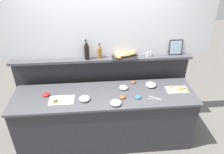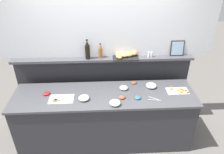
# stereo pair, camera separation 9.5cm
# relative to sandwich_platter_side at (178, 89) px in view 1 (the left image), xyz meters

# --- Properties ---
(ground_plane) EXTENTS (12.00, 12.00, 0.00)m
(ground_plane) POSITION_rel_sandwich_platter_side_xyz_m (-1.13, 0.58, -0.94)
(ground_plane) COLOR slate
(buffet_counter) EXTENTS (2.72, 0.72, 0.93)m
(buffet_counter) POSITION_rel_sandwich_platter_side_xyz_m (-1.13, -0.02, -0.47)
(buffet_counter) COLOR #2D2D33
(buffet_counter) RESTS_ON ground_plane
(back_ledge_unit) EXTENTS (2.88, 0.22, 1.30)m
(back_ledge_unit) POSITION_rel_sandwich_platter_side_xyz_m (-1.13, 0.51, -0.25)
(back_ledge_unit) COLOR #2D2D33
(back_ledge_unit) RESTS_ON ground_plane
(upper_wall_panel) EXTENTS (3.48, 0.08, 1.30)m
(upper_wall_panel) POSITION_rel_sandwich_platter_side_xyz_m (-1.13, 0.54, 1.01)
(upper_wall_panel) COLOR white
(upper_wall_panel) RESTS_ON back_ledge_unit
(sandwich_platter_side) EXTENTS (0.32, 0.18, 0.04)m
(sandwich_platter_side) POSITION_rel_sandwich_platter_side_xyz_m (0.00, 0.00, 0.00)
(sandwich_platter_side) COLOR white
(sandwich_platter_side) RESTS_ON buffet_counter
(sandwich_platter_rear) EXTENTS (0.35, 0.22, 0.04)m
(sandwich_platter_rear) POSITION_rel_sandwich_platter_side_xyz_m (-1.76, -0.12, -0.00)
(sandwich_platter_rear) COLOR white
(sandwich_platter_rear) RESTS_ON buffet_counter
(glass_bowl_large) EXTENTS (0.13, 0.13, 0.05)m
(glass_bowl_large) POSITION_rel_sandwich_platter_side_xyz_m (-0.82, 0.10, 0.01)
(glass_bowl_large) COLOR silver
(glass_bowl_large) RESTS_ON buffet_counter
(glass_bowl_medium) EXTENTS (0.16, 0.16, 0.06)m
(glass_bowl_medium) POSITION_rel_sandwich_platter_side_xyz_m (-0.98, -0.27, 0.02)
(glass_bowl_medium) COLOR silver
(glass_bowl_medium) RESTS_ON buffet_counter
(glass_bowl_small) EXTENTS (0.16, 0.16, 0.06)m
(glass_bowl_small) POSITION_rel_sandwich_platter_side_xyz_m (-1.42, -0.14, 0.02)
(glass_bowl_small) COLOR silver
(glass_bowl_small) RESTS_ON buffet_counter
(glass_bowl_extra) EXTENTS (0.16, 0.16, 0.07)m
(glass_bowl_extra) POSITION_rel_sandwich_platter_side_xyz_m (-0.39, 0.13, 0.02)
(glass_bowl_extra) COLOR silver
(glass_bowl_extra) RESTS_ON buffet_counter
(condiment_bowl_dark) EXTENTS (0.10, 0.10, 0.03)m
(condiment_bowl_dark) POSITION_rel_sandwich_platter_side_xyz_m (-0.87, -0.13, 0.01)
(condiment_bowl_dark) COLOR brown
(condiment_bowl_dark) RESTS_ON buffet_counter
(condiment_bowl_red) EXTENTS (0.11, 0.11, 0.04)m
(condiment_bowl_red) POSITION_rel_sandwich_platter_side_xyz_m (-1.98, 0.03, 0.01)
(condiment_bowl_red) COLOR red
(condiment_bowl_red) RESTS_ON buffet_counter
(condiment_bowl_cream) EXTENTS (0.09, 0.09, 0.03)m
(condiment_bowl_cream) POSITION_rel_sandwich_platter_side_xyz_m (-0.65, -0.15, 0.00)
(condiment_bowl_cream) COLOR teal
(condiment_bowl_cream) RESTS_ON buffet_counter
(condiment_bowl_teal) EXTENTS (0.09, 0.09, 0.03)m
(condiment_bowl_teal) POSITION_rel_sandwich_platter_side_xyz_m (-0.65, 0.26, 0.00)
(condiment_bowl_teal) COLOR brown
(condiment_bowl_teal) RESTS_ON buffet_counter
(serving_tongs) EXTENTS (0.19, 0.11, 0.01)m
(serving_tongs) POSITION_rel_sandwich_platter_side_xyz_m (-0.41, -0.19, -0.01)
(serving_tongs) COLOR #B7BABF
(serving_tongs) RESTS_ON buffet_counter
(wine_bottle_dark) EXTENTS (0.08, 0.08, 0.32)m
(wine_bottle_dark) POSITION_rel_sandwich_platter_side_xyz_m (-1.37, 0.43, 0.51)
(wine_bottle_dark) COLOR black
(wine_bottle_dark) RESTS_ON back_ledge_unit
(vinegar_bottle_amber) EXTENTS (0.06, 0.06, 0.24)m
(vinegar_bottle_amber) POSITION_rel_sandwich_platter_side_xyz_m (-1.17, 0.45, 0.47)
(vinegar_bottle_amber) COLOR #8E5B23
(vinegar_bottle_amber) RESTS_ON back_ledge_unit
(salt_shaker) EXTENTS (0.03, 0.03, 0.09)m
(salt_shaker) POSITION_rel_sandwich_platter_side_xyz_m (-0.40, 0.44, 0.41)
(salt_shaker) COLOR white
(salt_shaker) RESTS_ON back_ledge_unit
(pepper_shaker) EXTENTS (0.03, 0.03, 0.09)m
(pepper_shaker) POSITION_rel_sandwich_platter_side_xyz_m (-0.36, 0.44, 0.41)
(pepper_shaker) COLOR white
(pepper_shaker) RESTS_ON back_ledge_unit
(bread_basket) EXTENTS (0.42, 0.28, 0.08)m
(bread_basket) POSITION_rel_sandwich_platter_side_xyz_m (-0.77, 0.46, 0.40)
(bread_basket) COLOR black
(bread_basket) RESTS_ON back_ledge_unit
(framed_picture) EXTENTS (0.22, 0.05, 0.25)m
(framed_picture) POSITION_rel_sandwich_platter_side_xyz_m (0.06, 0.48, 0.49)
(framed_picture) COLOR black
(framed_picture) RESTS_ON back_ledge_unit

